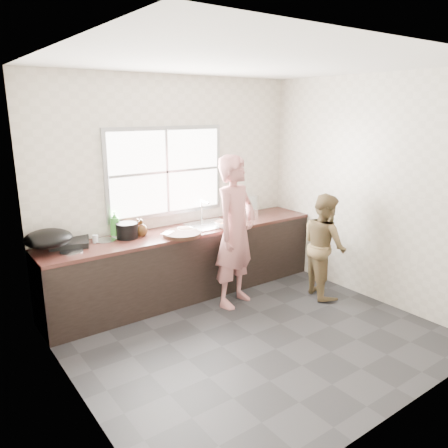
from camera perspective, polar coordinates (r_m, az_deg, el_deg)
floor at (r=4.75m, az=3.77°, el=-14.26°), size 3.60×3.20×0.01m
ceiling at (r=4.17m, az=4.44°, el=20.36°), size 3.60×3.20×0.01m
wall_back at (r=5.56m, az=-6.68°, el=4.87°), size 3.60×0.01×2.70m
wall_left at (r=3.42m, az=-19.76°, el=-2.20°), size 0.01×3.20×2.70m
wall_right at (r=5.58m, az=18.46°, el=4.25°), size 0.01×3.20×2.70m
wall_front at (r=3.25m, az=22.66°, el=-3.36°), size 3.60×0.01×2.70m
cabinet at (r=5.53m, az=-4.77°, el=-5.20°), size 3.60×0.62×0.82m
countertop at (r=5.40m, az=-4.87°, el=-0.91°), size 3.60×0.64×0.04m
sink at (r=5.58m, az=-1.80°, el=-0.09°), size 0.55×0.45×0.02m
faucet at (r=5.70m, az=-2.95°, el=1.73°), size 0.02×0.02×0.30m
window_frame at (r=5.46m, az=-7.58°, el=6.80°), size 1.60×0.05×1.10m
window_glazing at (r=5.44m, az=-7.45°, el=6.78°), size 1.50×0.01×1.00m
woman at (r=5.14m, az=1.51°, el=-1.66°), size 0.72×0.59×1.68m
person_side at (r=5.59m, az=12.96°, el=-2.71°), size 0.69×0.77×1.31m
cutting_board at (r=5.12m, az=-5.50°, el=-1.32°), size 0.56×0.56×0.04m
cleaver at (r=5.13m, az=-7.37°, el=-1.12°), size 0.19×0.17×0.01m
bowl_mince at (r=5.29m, az=-5.04°, el=-0.77°), size 0.24×0.24×0.05m
bowl_crabs at (r=5.45m, az=0.13°, el=-0.15°), size 0.27×0.27×0.07m
bowl_held at (r=5.72m, az=0.98°, el=0.56°), size 0.24×0.24×0.06m
black_pot at (r=5.12m, az=-12.54°, el=-0.84°), size 0.30×0.30×0.18m
plate_food at (r=5.22m, az=-13.30°, el=-1.49°), size 0.24×0.24×0.02m
bottle_green at (r=5.20m, az=-14.07°, el=0.06°), size 0.16×0.16×0.31m
bottle_brown_tall at (r=5.17m, az=-11.15°, el=-0.54°), size 0.10×0.11×0.19m
bottle_brown_short at (r=5.18m, az=-10.77°, el=-0.54°), size 0.15×0.15×0.18m
glass_jar at (r=5.04m, az=-16.46°, el=-1.89°), size 0.08×0.08×0.09m
burner at (r=5.05m, az=-19.52°, el=-2.26°), size 0.51×0.51×0.06m
wok at (r=4.83m, az=-21.97°, el=-1.76°), size 0.55×0.55×0.18m
dish_rack at (r=6.14m, az=2.44°, el=2.58°), size 0.44×0.37×0.28m
pot_lid_left at (r=4.80m, az=-19.29°, el=-3.44°), size 0.29×0.29×0.01m
pot_lid_right at (r=5.10m, az=-15.31°, el=-2.06°), size 0.31×0.31×0.01m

